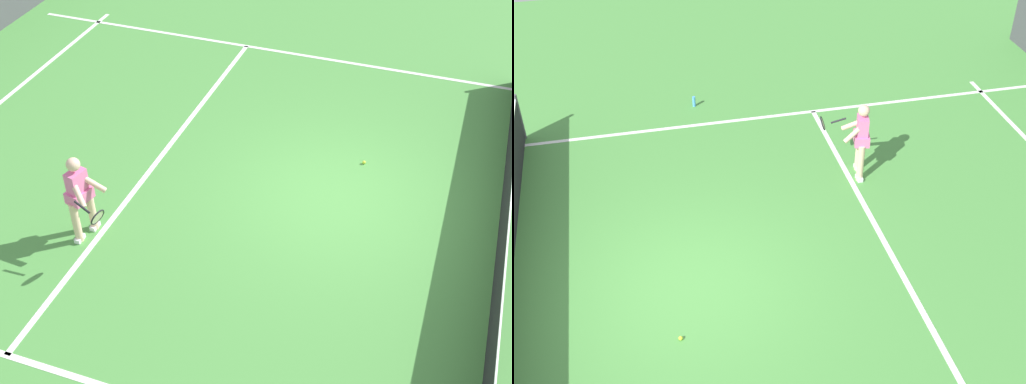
{
  "view_description": "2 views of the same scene",
  "coord_description": "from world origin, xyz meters",
  "views": [
    {
      "loc": [
        9.18,
        1.74,
        7.61
      ],
      "look_at": [
        1.3,
        -1.01,
        0.8
      ],
      "focal_mm": 47.34,
      "sensor_mm": 36.0,
      "label": 1
    },
    {
      "loc": [
        -8.16,
        0.56,
        7.97
      ],
      "look_at": [
        1.1,
        -1.56,
        0.81
      ],
      "focal_mm": 49.04,
      "sensor_mm": 36.0,
      "label": 2
    }
  ],
  "objects": [
    {
      "name": "tennis_player",
      "position": [
        2.34,
        -3.59,
        0.85
      ],
      "size": [
        0.92,
        0.9,
        1.55
      ],
      "color": "beige",
      "rests_on": "ground"
    },
    {
      "name": "water_bottle",
      "position": [
        5.69,
        -0.85,
        0.12
      ],
      "size": [
        0.07,
        0.07,
        0.24
      ],
      "primitive_type": "cylinder",
      "color": "#4C9EE5",
      "rests_on": "ground"
    },
    {
      "name": "service_line_marking",
      "position": [
        0.0,
        -3.41,
        0.0
      ],
      "size": [
        9.73,
        0.1,
        0.01
      ],
      "primitive_type": "cube",
      "color": "white",
      "rests_on": "ground"
    },
    {
      "name": "ground_plane",
      "position": [
        0.0,
        0.0,
        0.0
      ],
      "size": [
        25.99,
        25.99,
        0.0
      ],
      "primitive_type": "plane",
      "color": "#4C9342"
    },
    {
      "name": "tennis_ball_near",
      "position": [
        -1.1,
        0.3,
        0.03
      ],
      "size": [
        0.07,
        0.07,
        0.07
      ],
      "primitive_type": "sphere",
      "color": "#D1E533",
      "rests_on": "ground"
    },
    {
      "name": "sideline_right_marking",
      "position": [
        4.86,
        0.0,
        0.0
      ],
      "size": [
        0.1,
        17.99,
        0.01
      ],
      "primitive_type": "cube",
      "color": "white",
      "rests_on": "ground"
    }
  ]
}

